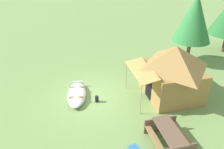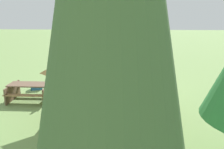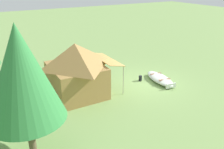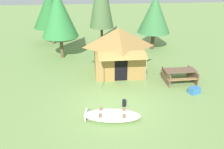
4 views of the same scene
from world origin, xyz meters
name	(u,v)px [view 3 (image 3 of 4)]	position (x,y,z in m)	size (l,w,h in m)	color
ground_plane	(144,83)	(0.00, 0.00, 0.00)	(80.00, 80.00, 0.00)	#779953
beached_rowboat	(160,79)	(-0.29, -1.01, 0.20)	(2.68, 1.39, 0.38)	silver
canvas_cabin_tent	(76,69)	(0.70, 4.17, 1.53)	(3.26, 3.79, 2.94)	#9F7740
picnic_table	(82,63)	(4.13, 2.36, 0.48)	(1.86, 1.50, 0.76)	brown
cooler_box	(100,63)	(4.40, 0.84, 0.18)	(0.57, 0.38, 0.35)	#3272B7
fuel_can	(140,78)	(0.43, 0.00, 0.17)	(0.20, 0.20, 0.35)	black
pine_tree_back_left	(22,74)	(-3.16, 7.49, 3.27)	(2.66, 2.66, 4.91)	brown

